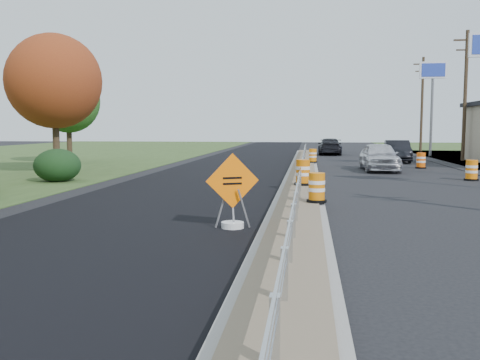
# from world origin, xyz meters

# --- Properties ---
(ground) EXTENTS (140.00, 140.00, 0.00)m
(ground) POSITION_xyz_m (0.00, 0.00, 0.00)
(ground) COLOR black
(ground) RESTS_ON ground
(milled_overlay) EXTENTS (7.20, 120.00, 0.01)m
(milled_overlay) POSITION_xyz_m (-4.40, 10.00, 0.01)
(milled_overlay) COLOR black
(milled_overlay) RESTS_ON ground
(median) EXTENTS (1.60, 55.00, 0.23)m
(median) POSITION_xyz_m (0.00, 8.00, 0.11)
(median) COLOR gray
(median) RESTS_ON ground
(guardrail) EXTENTS (0.10, 46.15, 0.72)m
(guardrail) POSITION_xyz_m (0.00, 9.00, 0.73)
(guardrail) COLOR silver
(guardrail) RESTS_ON median
(pylon_sign_north) EXTENTS (2.20, 0.30, 7.90)m
(pylon_sign_north) POSITION_xyz_m (10.50, 30.00, 6.48)
(pylon_sign_north) COLOR slate
(pylon_sign_north) RESTS_ON ground
(utility_pole_nmid) EXTENTS (1.90, 0.26, 9.40)m
(utility_pole_nmid) POSITION_xyz_m (11.50, 24.00, 4.93)
(utility_pole_nmid) COLOR #473523
(utility_pole_nmid) RESTS_ON ground
(utility_pole_north) EXTENTS (1.90, 0.26, 9.40)m
(utility_pole_north) POSITION_xyz_m (11.50, 39.00, 4.93)
(utility_pole_north) COLOR #473523
(utility_pole_north) RESTS_ON ground
(hedge_north) EXTENTS (2.09, 2.09, 1.52)m
(hedge_north) POSITION_xyz_m (-11.00, 6.00, 0.76)
(hedge_north) COLOR black
(hedge_north) RESTS_ON ground
(tree_near_red) EXTENTS (4.95, 4.95, 7.35)m
(tree_near_red) POSITION_xyz_m (-13.00, 10.00, 4.86)
(tree_near_red) COLOR #473523
(tree_near_red) RESTS_ON ground
(tree_near_back) EXTENTS (4.29, 4.29, 6.37)m
(tree_near_back) POSITION_xyz_m (-16.00, 18.00, 4.21)
(tree_near_back) COLOR #473523
(tree_near_back) RESTS_ON ground
(caution_sign) EXTENTS (1.24, 0.59, 1.86)m
(caution_sign) POSITION_xyz_m (-1.55, -4.01, 0.47)
(caution_sign) COLOR white
(caution_sign) RESTS_ON ground
(barrel_median_near) EXTENTS (0.61, 0.61, 0.89)m
(barrel_median_near) POSITION_xyz_m (0.55, -0.72, 0.66)
(barrel_median_near) COLOR black
(barrel_median_near) RESTS_ON median
(barrel_median_mid) EXTENTS (0.68, 0.68, 0.99)m
(barrel_median_mid) POSITION_xyz_m (0.08, 4.01, 0.70)
(barrel_median_mid) COLOR black
(barrel_median_mid) RESTS_ON median
(barrel_median_far) EXTENTS (0.59, 0.59, 0.87)m
(barrel_median_far) POSITION_xyz_m (0.55, 17.33, 0.65)
(barrel_median_far) COLOR black
(barrel_median_far) RESTS_ON median
(barrel_shoulder_near) EXTENTS (0.65, 0.65, 0.96)m
(barrel_shoulder_near) POSITION_xyz_m (7.84, 9.09, 0.46)
(barrel_shoulder_near) COLOR black
(barrel_shoulder_near) RESTS_ON ground
(barrel_shoulder_mid) EXTENTS (0.65, 0.65, 0.95)m
(barrel_shoulder_mid) POSITION_xyz_m (7.00, 16.30, 0.45)
(barrel_shoulder_mid) COLOR black
(barrel_shoulder_mid) RESTS_ON ground
(barrel_shoulder_far) EXTENTS (0.68, 0.68, 0.99)m
(barrel_shoulder_far) POSITION_xyz_m (7.70, 32.20, 0.48)
(barrel_shoulder_far) COLOR black
(barrel_shoulder_far) RESTS_ON ground
(car_silver) EXTENTS (2.05, 4.83, 1.63)m
(car_silver) POSITION_xyz_m (4.28, 14.16, 0.81)
(car_silver) COLOR silver
(car_silver) RESTS_ON ground
(car_dark_mid) EXTENTS (1.93, 4.77, 1.54)m
(car_dark_mid) POSITION_xyz_m (6.53, 22.12, 0.77)
(car_dark_mid) COLOR black
(car_dark_mid) RESTS_ON ground
(car_dark_far) EXTENTS (2.07, 5.04, 1.46)m
(car_dark_far) POSITION_xyz_m (2.16, 31.64, 0.73)
(car_dark_far) COLOR black
(car_dark_far) RESTS_ON ground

